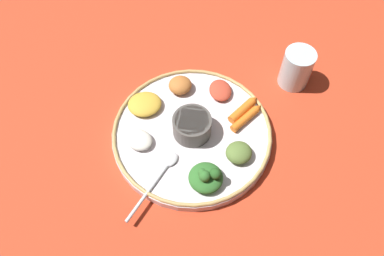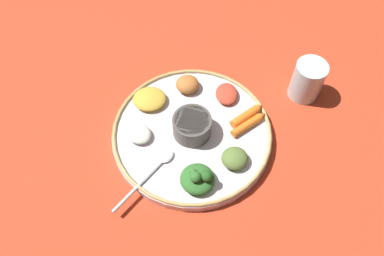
{
  "view_description": "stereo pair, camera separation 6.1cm",
  "coord_description": "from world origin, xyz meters",
  "views": [
    {
      "loc": [
        0.36,
        0.23,
        0.72
      ],
      "look_at": [
        0.0,
        0.0,
        0.04
      ],
      "focal_mm": 35.87,
      "sensor_mm": 36.0,
      "label": 1
    },
    {
      "loc": [
        0.33,
        0.27,
        0.72
      ],
      "look_at": [
        0.0,
        0.0,
        0.04
      ],
      "focal_mm": 35.87,
      "sensor_mm": 36.0,
      "label": 2
    }
  ],
  "objects": [
    {
      "name": "mound_collards",
      "position": [
        0.0,
        0.11,
        0.04
      ],
      "size": [
        0.07,
        0.07,
        0.03
      ],
      "primitive_type": "ellipsoid",
      "rotation": [
        0.0,
        0.0,
        2.51
      ],
      "color": "#567033",
      "rests_on": "platter"
    },
    {
      "name": "platter_rim",
      "position": [
        0.0,
        0.0,
        0.02
      ],
      "size": [
        0.34,
        0.34,
        0.01
      ],
      "primitive_type": "torus",
      "color": "tan",
      "rests_on": "platter"
    },
    {
      "name": "mound_berbere_red",
      "position": [
        -0.12,
        0.0,
        0.03
      ],
      "size": [
        0.08,
        0.08,
        0.02
      ],
      "primitive_type": "ellipsoid",
      "rotation": [
        0.0,
        0.0,
        3.83
      ],
      "color": "#B73D28",
      "rests_on": "platter"
    },
    {
      "name": "spoon",
      "position": [
        0.12,
        -0.0,
        0.03
      ],
      "size": [
        0.17,
        0.02,
        0.01
      ],
      "color": "silver",
      "rests_on": "platter"
    },
    {
      "name": "drinking_glass",
      "position": [
        -0.26,
        0.12,
        0.04
      ],
      "size": [
        0.07,
        0.07,
        0.09
      ],
      "color": "silver",
      "rests_on": "ground_plane"
    },
    {
      "name": "mound_chickpea",
      "position": [
        -0.08,
        -0.08,
        0.04
      ],
      "size": [
        0.07,
        0.07,
        0.03
      ],
      "primitive_type": "ellipsoid",
      "rotation": [
        0.0,
        0.0,
        3.97
      ],
      "color": "#B2662D",
      "rests_on": "platter"
    },
    {
      "name": "center_bowl",
      "position": [
        0.0,
        0.0,
        0.05
      ],
      "size": [
        0.08,
        0.08,
        0.05
      ],
      "color": "#4C4742",
      "rests_on": "platter"
    },
    {
      "name": "carrot_near_spoon",
      "position": [
        -0.09,
        0.09,
        0.03
      ],
      "size": [
        0.09,
        0.04,
        0.02
      ],
      "color": "orange",
      "rests_on": "platter"
    },
    {
      "name": "mound_lentil_yellow",
      "position": [
        -0.0,
        -0.12,
        0.03
      ],
      "size": [
        0.1,
        0.1,
        0.02
      ],
      "primitive_type": "ellipsoid",
      "rotation": [
        0.0,
        0.0,
        2.32
      ],
      "color": "gold",
      "rests_on": "platter"
    },
    {
      "name": "platter",
      "position": [
        0.0,
        0.0,
        0.01
      ],
      "size": [
        0.34,
        0.34,
        0.02
      ],
      "primitive_type": "cylinder",
      "color": "silver",
      "rests_on": "ground_plane"
    },
    {
      "name": "carrot_outer",
      "position": [
        -0.1,
        0.07,
        0.03
      ],
      "size": [
        0.09,
        0.04,
        0.02
      ],
      "color": "orange",
      "rests_on": "platter"
    },
    {
      "name": "ground_plane",
      "position": [
        0.0,
        0.0,
        0.0
      ],
      "size": [
        2.4,
        2.4,
        0.0
      ],
      "primitive_type": "plane",
      "color": "#B7381E"
    },
    {
      "name": "mound_rice_white",
      "position": [
        0.08,
        -0.08,
        0.03
      ],
      "size": [
        0.05,
        0.06,
        0.02
      ],
      "primitive_type": "ellipsoid",
      "rotation": [
        0.0,
        0.0,
        1.57
      ],
      "color": "silver",
      "rests_on": "platter"
    },
    {
      "name": "greens_pile",
      "position": [
        0.08,
        0.08,
        0.04
      ],
      "size": [
        0.09,
        0.09,
        0.05
      ],
      "color": "#2D6628",
      "rests_on": "platter"
    }
  ]
}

